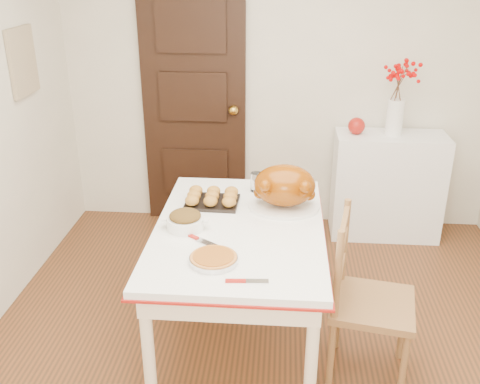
# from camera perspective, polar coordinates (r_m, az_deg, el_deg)

# --- Properties ---
(floor) EXTENTS (3.50, 4.00, 0.00)m
(floor) POSITION_cam_1_polar(r_m,az_deg,el_deg) (3.23, 3.02, -18.57)
(floor) COLOR #412B17
(floor) RESTS_ON ground
(wall_back) EXTENTS (3.50, 0.00, 2.50)m
(wall_back) POSITION_cam_1_polar(r_m,az_deg,el_deg) (4.49, 4.20, 11.80)
(wall_back) COLOR silver
(wall_back) RESTS_ON ground
(door_back) EXTENTS (0.85, 0.06, 2.06)m
(door_back) POSITION_cam_1_polar(r_m,az_deg,el_deg) (4.57, -4.82, 9.15)
(door_back) COLOR black
(door_back) RESTS_ON ground
(photo_board) EXTENTS (0.03, 0.35, 0.45)m
(photo_board) POSITION_cam_1_polar(r_m,az_deg,el_deg) (4.05, -21.76, 12.56)
(photo_board) COLOR tan
(photo_board) RESTS_ON ground
(sideboard) EXTENTS (0.86, 0.38, 0.86)m
(sideboard) POSITION_cam_1_polar(r_m,az_deg,el_deg) (4.60, 15.08, 0.64)
(sideboard) COLOR white
(sideboard) RESTS_ON floor
(kitchen_table) EXTENTS (0.93, 1.36, 0.81)m
(kitchen_table) POSITION_cam_1_polar(r_m,az_deg,el_deg) (3.16, -0.07, -10.14)
(kitchen_table) COLOR white
(kitchen_table) RESTS_ON floor
(chair_oak) EXTENTS (0.50, 0.50, 0.97)m
(chair_oak) POSITION_cam_1_polar(r_m,az_deg,el_deg) (3.02, 13.73, -10.96)
(chair_oak) COLOR brown
(chair_oak) RESTS_ON floor
(berry_vase) EXTENTS (0.30, 0.30, 0.59)m
(berry_vase) POSITION_cam_1_polar(r_m,az_deg,el_deg) (4.38, 16.08, 9.41)
(berry_vase) COLOR white
(berry_vase) RESTS_ON sideboard
(apple) EXTENTS (0.13, 0.13, 0.13)m
(apple) POSITION_cam_1_polar(r_m,az_deg,el_deg) (4.39, 12.07, 6.77)
(apple) COLOR #A01710
(apple) RESTS_ON sideboard
(turkey_platter) EXTENTS (0.48, 0.42, 0.26)m
(turkey_platter) POSITION_cam_1_polar(r_m,az_deg,el_deg) (3.12, 4.68, 0.46)
(turkey_platter) COLOR #8E4604
(turkey_platter) RESTS_ON kitchen_table
(pumpkin_pie) EXTENTS (0.27, 0.27, 0.05)m
(pumpkin_pie) POSITION_cam_1_polar(r_m,az_deg,el_deg) (2.62, -2.78, -6.89)
(pumpkin_pie) COLOR #965018
(pumpkin_pie) RESTS_ON kitchen_table
(stuffing_dish) EXTENTS (0.26, 0.20, 0.10)m
(stuffing_dish) POSITION_cam_1_polar(r_m,az_deg,el_deg) (2.93, -5.73, -2.94)
(stuffing_dish) COLOR #4F3716
(stuffing_dish) RESTS_ON kitchen_table
(rolls_tray) EXTENTS (0.31, 0.25, 0.08)m
(rolls_tray) POSITION_cam_1_polar(r_m,az_deg,el_deg) (3.20, -2.93, -0.58)
(rolls_tray) COLOR #A06F2A
(rolls_tray) RESTS_ON kitchen_table
(pie_server) EXTENTS (0.20, 0.07, 0.01)m
(pie_server) POSITION_cam_1_polar(r_m,az_deg,el_deg) (2.48, 0.73, -9.27)
(pie_server) COLOR silver
(pie_server) RESTS_ON kitchen_table
(carving_knife) EXTENTS (0.25, 0.20, 0.01)m
(carving_knife) POSITION_cam_1_polar(r_m,az_deg,el_deg) (2.80, -3.89, -5.12)
(carving_knife) COLOR silver
(carving_knife) RESTS_ON kitchen_table
(drinking_glass) EXTENTS (0.08, 0.08, 0.12)m
(drinking_glass) POSITION_cam_1_polar(r_m,az_deg,el_deg) (3.37, 1.68, 1.05)
(drinking_glass) COLOR white
(drinking_glass) RESTS_ON kitchen_table
(shaker_pair) EXTENTS (0.11, 0.07, 0.10)m
(shaker_pair) POSITION_cam_1_polar(r_m,az_deg,el_deg) (3.36, 5.66, 0.71)
(shaker_pair) COLOR white
(shaker_pair) RESTS_ON kitchen_table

